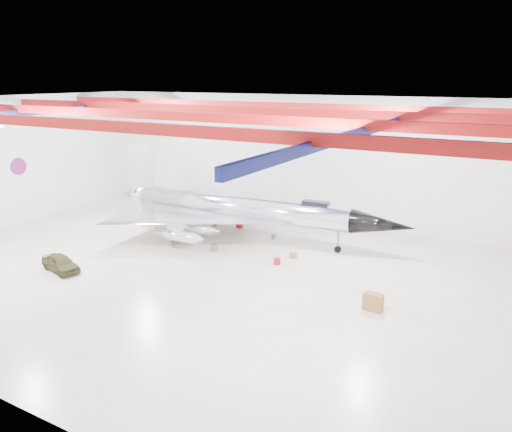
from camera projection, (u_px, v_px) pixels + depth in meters
The scene contains 15 objects.
floor at pixel (194, 270), 33.31m from camera, with size 40.00×40.00×0.00m, color #BEAF97.
wall_back at pixel (292, 158), 44.41m from camera, with size 40.00×40.00×0.00m, color silver.
ceiling at pixel (188, 102), 30.34m from camera, with size 40.00×40.00×0.00m, color #0A0F38.
ceiling_structure at pixel (188, 113), 30.53m from camera, with size 39.50×29.50×1.08m.
wall_roundel at pixel (19, 166), 43.07m from camera, with size 1.50×1.50×0.10m, color #B21414.
jet_aircraft at pixel (239, 210), 39.49m from camera, with size 25.33×15.40×6.90m.
jeep at pixel (61, 263), 33.05m from camera, with size 1.34×3.33×1.14m, color #3B3A1D.
desk at pixel (373, 302), 27.50m from camera, with size 1.08×0.54×0.99m, color brown.
crate_ply at pixel (176, 241), 38.52m from camera, with size 0.57×0.45×0.40m, color olive.
toolbox_red at pixel (240, 226), 42.63m from camera, with size 0.51×0.41×0.36m, color maroon.
engine_drum at pixel (214, 248), 37.01m from camera, with size 0.54×0.54×0.49m, color #59595B.
parts_bin at pixel (293, 255), 35.58m from camera, with size 0.51×0.41×0.36m, color olive.
crate_small at pixel (191, 230), 41.62m from camera, with size 0.33×0.26×0.23m, color #59595B.
tool_chest at pixel (277, 261), 34.34m from camera, with size 0.48×0.48×0.43m, color maroon.
spares_box at pixel (273, 236), 39.88m from camera, with size 0.34×0.34×0.31m, color #59595B.
Camera 1 is at (18.90, -25.04, 12.49)m, focal length 35.00 mm.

